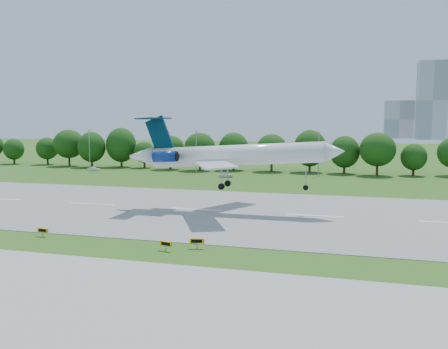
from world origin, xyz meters
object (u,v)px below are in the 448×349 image
Objects in this scene: taxi_sign_left at (43,230)px; service_vehicle_b at (226,175)px; service_vehicle_a at (94,169)px; airliner at (225,155)px.

service_vehicle_b reaches higher than taxi_sign_left.
taxi_sign_left is at bearing 173.39° from service_vehicle_b.
service_vehicle_a is (-39.14, 78.21, -0.25)m from taxi_sign_left.
airliner reaches higher than taxi_sign_left.
airliner is 10.32× the size of service_vehicle_a.
taxi_sign_left is 87.46m from service_vehicle_a.
taxi_sign_left is 0.42× the size of service_vehicle_b.
airliner is 9.48× the size of service_vehicle_b.
service_vehicle_b is (-13.82, 48.54, -8.90)m from airliner.
service_vehicle_a is 43.59m from service_vehicle_b.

